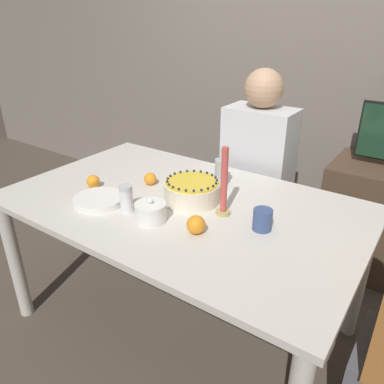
{
  "coord_description": "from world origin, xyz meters",
  "views": [
    {
      "loc": [
        0.94,
        -1.26,
        1.55
      ],
      "look_at": [
        0.04,
        0.03,
        0.8
      ],
      "focal_mm": 35.0,
      "sensor_mm": 36.0,
      "label": 1
    }
  ],
  "objects_px": {
    "cake": "(192,191)",
    "sugar_bowl": "(151,212)",
    "person_man_blue_shirt": "(256,188)",
    "candle": "(224,188)",
    "sugar_shaker": "(126,199)",
    "bottle": "(221,172)"
  },
  "relations": [
    {
      "from": "sugar_shaker",
      "to": "bottle",
      "type": "bearing_deg",
      "value": 66.93
    },
    {
      "from": "cake",
      "to": "sugar_bowl",
      "type": "xyz_separation_m",
      "value": [
        -0.04,
        -0.25,
        -0.01
      ]
    },
    {
      "from": "candle",
      "to": "bottle",
      "type": "bearing_deg",
      "value": 123.03
    },
    {
      "from": "person_man_blue_shirt",
      "to": "bottle",
      "type": "bearing_deg",
      "value": 91.12
    },
    {
      "from": "sugar_bowl",
      "to": "sugar_shaker",
      "type": "xyz_separation_m",
      "value": [
        -0.14,
        0.0,
        0.02
      ]
    },
    {
      "from": "cake",
      "to": "person_man_blue_shirt",
      "type": "height_order",
      "value": "person_man_blue_shirt"
    },
    {
      "from": "cake",
      "to": "candle",
      "type": "height_order",
      "value": "candle"
    },
    {
      "from": "sugar_shaker",
      "to": "bottle",
      "type": "xyz_separation_m",
      "value": [
        0.2,
        0.47,
        0.01
      ]
    },
    {
      "from": "sugar_shaker",
      "to": "candle",
      "type": "height_order",
      "value": "candle"
    },
    {
      "from": "sugar_bowl",
      "to": "person_man_blue_shirt",
      "type": "xyz_separation_m",
      "value": [
        0.05,
        0.93,
        -0.23
      ]
    },
    {
      "from": "sugar_bowl",
      "to": "sugar_shaker",
      "type": "bearing_deg",
      "value": 179.07
    },
    {
      "from": "bottle",
      "to": "person_man_blue_shirt",
      "type": "height_order",
      "value": "person_man_blue_shirt"
    },
    {
      "from": "cake",
      "to": "sugar_bowl",
      "type": "relative_size",
      "value": 1.93
    },
    {
      "from": "candle",
      "to": "cake",
      "type": "bearing_deg",
      "value": 171.58
    },
    {
      "from": "sugar_bowl",
      "to": "person_man_blue_shirt",
      "type": "bearing_deg",
      "value": 86.85
    },
    {
      "from": "cake",
      "to": "bottle",
      "type": "distance_m",
      "value": 0.22
    },
    {
      "from": "cake",
      "to": "sugar_bowl",
      "type": "bearing_deg",
      "value": -98.0
    },
    {
      "from": "bottle",
      "to": "person_man_blue_shirt",
      "type": "bearing_deg",
      "value": 91.12
    },
    {
      "from": "sugar_shaker",
      "to": "candle",
      "type": "distance_m",
      "value": 0.43
    },
    {
      "from": "sugar_bowl",
      "to": "candle",
      "type": "relative_size",
      "value": 0.43
    },
    {
      "from": "cake",
      "to": "sugar_bowl",
      "type": "distance_m",
      "value": 0.26
    },
    {
      "from": "candle",
      "to": "person_man_blue_shirt",
      "type": "xyz_separation_m",
      "value": [
        -0.17,
        0.7,
        -0.31
      ]
    }
  ]
}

